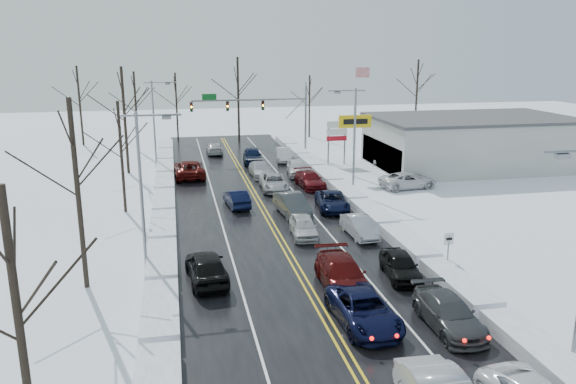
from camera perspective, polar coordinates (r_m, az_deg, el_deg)
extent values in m
plane|color=white|center=(37.89, -0.98, -4.50)|extent=(160.00, 160.00, 0.00)
cube|color=black|center=(39.76, -1.52, -3.57)|extent=(14.00, 84.00, 0.01)
cube|color=white|center=(39.23, -12.54, -4.19)|extent=(1.72, 72.00, 0.73)
cube|color=white|center=(41.69, 8.83, -2.87)|extent=(1.72, 72.00, 0.73)
cylinder|color=slate|center=(65.50, 1.80, 7.27)|extent=(0.24, 0.24, 8.00)
cylinder|color=slate|center=(64.04, -3.92, 9.32)|extent=(13.00, 0.18, 0.18)
cylinder|color=slate|center=(65.07, 0.77, 8.47)|extent=(2.33, 0.10, 2.33)
cube|color=#0C591E|center=(63.55, -8.01, 9.54)|extent=(1.60, 0.08, 0.70)
cube|color=black|center=(64.32, -2.57, 8.78)|extent=(0.32, 0.25, 1.05)
sphere|color=#3F0705|center=(64.13, -2.55, 9.04)|extent=(0.20, 0.20, 0.20)
sphere|color=orange|center=(64.16, -2.55, 8.77)|extent=(0.22, 0.22, 0.22)
sphere|color=black|center=(64.19, -2.55, 8.50)|extent=(0.20, 0.20, 0.20)
cube|color=black|center=(63.81, -6.16, 8.67)|extent=(0.32, 0.25, 1.05)
sphere|color=#3F0705|center=(63.62, -6.16, 8.92)|extent=(0.20, 0.20, 0.20)
sphere|color=orange|center=(63.65, -6.15, 8.65)|extent=(0.22, 0.22, 0.22)
sphere|color=black|center=(63.69, -6.14, 8.38)|extent=(0.20, 0.20, 0.20)
cube|color=black|center=(63.56, -9.79, 8.52)|extent=(0.32, 0.25, 1.05)
sphere|color=#3F0705|center=(63.37, -9.80, 8.77)|extent=(0.20, 0.20, 0.20)
sphere|color=orange|center=(63.40, -9.79, 8.50)|extent=(0.22, 0.22, 0.22)
sphere|color=black|center=(63.43, -9.77, 8.23)|extent=(0.20, 0.20, 0.20)
cylinder|color=slate|center=(54.81, 6.75, 4.44)|extent=(0.20, 0.20, 5.60)
cube|color=yellow|center=(54.41, 6.83, 7.14)|extent=(3.20, 0.30, 1.20)
cube|color=black|center=(54.25, 6.88, 7.11)|extent=(2.40, 0.04, 0.50)
cylinder|color=slate|center=(60.33, 4.13, 4.67)|extent=(0.16, 0.16, 4.00)
cylinder|color=slate|center=(60.84, 5.77, 4.72)|extent=(0.16, 0.16, 4.00)
cube|color=white|center=(60.23, 5.00, 6.85)|extent=(2.20, 0.22, 0.70)
cube|color=white|center=(60.34, 4.98, 6.10)|extent=(2.20, 0.22, 0.70)
cube|color=#B20D1B|center=(60.45, 4.97, 5.45)|extent=(2.20, 0.22, 0.50)
cylinder|color=slate|center=(32.95, 15.93, -6.06)|extent=(0.08, 0.08, 2.20)
cube|color=white|center=(32.65, 16.04, -4.59)|extent=(0.55, 0.05, 0.70)
cube|color=black|center=(32.62, 16.07, -4.61)|extent=(0.35, 0.02, 0.15)
cylinder|color=silver|center=(69.06, 6.73, 8.40)|extent=(0.14, 0.14, 10.00)
cube|color=#BBBCB6|center=(62.14, 18.10, 4.75)|extent=(20.00, 12.00, 5.00)
cube|color=#262628|center=(58.06, 9.43, 3.72)|extent=(0.10, 11.00, 2.80)
cube|color=#3F3F42|center=(61.77, 18.30, 7.17)|extent=(20.40, 12.40, 0.30)
cube|color=slate|center=(22.16, 26.10, 3.29)|extent=(0.50, 0.25, 0.18)
cylinder|color=slate|center=(48.29, 6.77, 5.11)|extent=(0.18, 0.18, 9.00)
cylinder|color=slate|center=(47.52, 5.99, 10.20)|extent=(3.20, 0.12, 0.12)
cube|color=slate|center=(47.30, 5.05, 10.02)|extent=(0.50, 0.25, 0.18)
cylinder|color=slate|center=(32.24, -14.68, -0.09)|extent=(0.18, 0.18, 9.00)
cylinder|color=slate|center=(31.41, -13.72, 7.59)|extent=(3.20, 0.12, 0.12)
cube|color=slate|center=(31.41, -12.24, 7.40)|extent=(0.50, 0.25, 0.18)
cylinder|color=slate|center=(59.74, -13.45, 6.64)|extent=(0.18, 0.18, 9.00)
cylinder|color=slate|center=(59.30, -12.91, 10.80)|extent=(3.20, 0.12, 0.12)
cube|color=slate|center=(59.30, -12.12, 10.69)|extent=(0.50, 0.25, 0.18)
cylinder|color=#2D231C|center=(17.71, -25.46, -13.57)|extent=(0.24, 0.24, 9.00)
cylinder|color=#2D231C|center=(30.52, -20.53, -0.41)|extent=(0.27, 0.27, 10.00)
cylinder|color=#2D231C|center=(44.13, -16.54, 3.36)|extent=(0.23, 0.23, 8.50)
cylinder|color=#2D231C|center=(57.82, -16.23, 6.95)|extent=(0.28, 0.28, 10.50)
cylinder|color=#2D231C|center=(69.74, -15.16, 7.84)|extent=(0.25, 0.25, 9.50)
cylinder|color=#2D231C|center=(76.41, -20.37, 8.19)|extent=(0.27, 0.27, 10.00)
cylinder|color=#2D231C|center=(76.60, -11.25, 8.45)|extent=(0.24, 0.24, 9.00)
cylinder|color=#2D231C|center=(75.00, -5.07, 9.32)|extent=(0.29, 0.29, 11.00)
cylinder|color=#2D231C|center=(78.35, 2.19, 8.67)|extent=(0.23, 0.23, 8.50)
cylinder|color=#2D231C|center=(83.96, 12.93, 9.41)|extent=(0.28, 0.28, 10.50)
imported|color=black|center=(26.81, 7.64, -13.14)|extent=(2.62, 5.32, 1.45)
imported|color=#450909|center=(30.25, 5.51, -9.70)|extent=(2.46, 5.59, 1.60)
imported|color=silver|center=(37.84, 1.59, -4.54)|extent=(1.96, 4.21, 1.39)
imported|color=#3A3D3F|center=(42.45, 0.44, -2.37)|extent=(2.20, 5.10, 1.63)
imported|color=#A8ABB1|center=(49.82, -1.44, 0.21)|extent=(2.55, 5.08, 1.38)
imported|color=#ADAFB5|center=(55.04, -2.81, 1.59)|extent=(2.08, 4.79, 1.37)
imported|color=black|center=(61.36, -3.61, 2.95)|extent=(2.41, 5.11, 1.69)
imported|color=#3B3E40|center=(27.29, 15.89, -13.08)|extent=(2.06, 4.93, 1.42)
imported|color=black|center=(32.07, 11.29, -8.47)|extent=(2.13, 4.31, 1.42)
imported|color=#ABAEB4|center=(38.20, 7.26, -4.47)|extent=(1.62, 4.21, 1.37)
imported|color=black|center=(44.12, 4.49, -1.75)|extent=(2.83, 5.12, 1.36)
imported|color=#530B0F|center=(50.82, 2.22, 0.49)|extent=(2.30, 4.96, 1.40)
imported|color=silver|center=(55.41, 0.92, 1.70)|extent=(2.38, 4.79, 1.57)
imported|color=silver|center=(62.21, -0.43, 3.14)|extent=(2.14, 4.64, 1.47)
imported|color=black|center=(44.89, -5.23, -1.48)|extent=(1.91, 4.32, 1.38)
imported|color=#530E0B|center=(55.45, -9.97, 1.49)|extent=(2.98, 6.12, 1.68)
imported|color=#B8B8BA|center=(67.11, -7.46, 3.87)|extent=(1.89, 4.58, 1.33)
imported|color=black|center=(31.27, -8.21, -8.95)|extent=(2.40, 5.07, 1.68)
imported|color=silver|center=(51.62, 12.07, 0.40)|extent=(5.36, 2.87, 1.43)
imported|color=silver|center=(58.65, 12.49, 2.08)|extent=(2.06, 4.72, 1.35)
imported|color=#A8ABB1|center=(61.61, 9.18, 2.84)|extent=(2.34, 4.74, 1.56)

